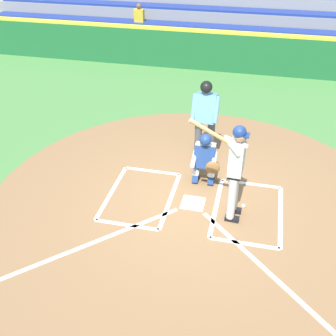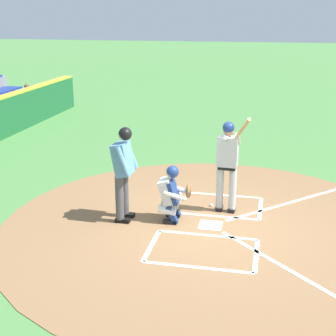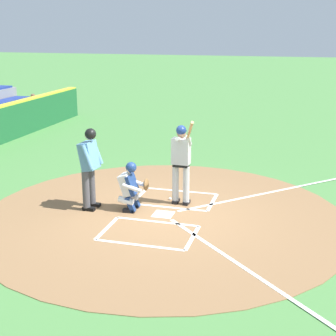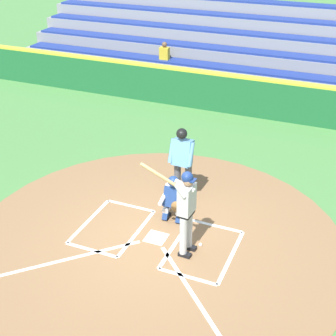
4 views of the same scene
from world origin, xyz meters
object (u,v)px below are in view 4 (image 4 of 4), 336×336
batter (186,207)px  plate_umpire (182,159)px  baseball (200,245)px  catcher (174,198)px

batter → plate_umpire: size_ratio=1.14×
baseball → catcher: bearing=-37.6°
batter → catcher: size_ratio=1.88×
plate_umpire → baseball: 2.15m
batter → catcher: 1.29m
catcher → baseball: bearing=142.4°
batter → baseball: batter is taller
plate_umpire → baseball: bearing=123.2°
plate_umpire → batter: bearing=113.2°
batter → catcher: (0.65, -0.99, -0.51)m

